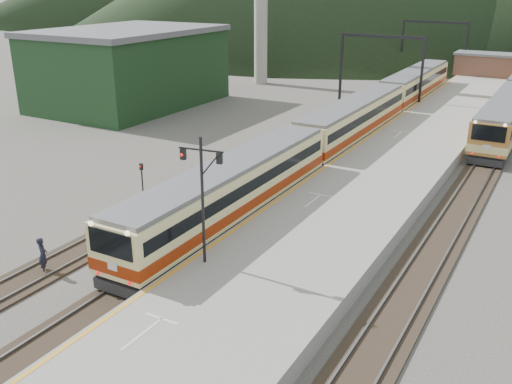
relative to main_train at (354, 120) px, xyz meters
The scene contains 13 objects.
track_main 2.12m from the main_train, 90.00° to the left, with size 2.60×200.00×0.23m.
track_far 5.43m from the main_train, behind, with size 2.60×200.00×0.23m.
track_second 11.69m from the main_train, ahead, with size 2.60×200.00×0.23m.
platform 5.95m from the main_train, 12.76° to the right, with size 8.00×100.00×1.00m, color gray.
gantry_near 16.37m from the main_train, 100.27° to the left, with size 9.55×0.25×8.00m.
gantry_far 40.98m from the main_train, 94.00° to the left, with size 9.55×0.25×8.00m.
warehouse 28.22m from the main_train, behind, with size 14.50×20.50×8.60m.
station_shed 39.14m from the main_train, 81.77° to the left, with size 9.40×4.40×3.10m.
main_train is the anchor object (origin of this frame).
signal_mast 27.42m from the main_train, 84.65° to the right, with size 2.19×0.49×6.19m.
short_signal_b 12.73m from the main_train, 104.31° to the right, with size 0.23×0.17×2.27m.
short_signal_c 21.09m from the main_train, 111.15° to the right, with size 0.23×0.17×2.27m.
worker 30.84m from the main_train, 99.15° to the right, with size 0.69×0.45×1.88m, color black.
Camera 1 is at (16.68, -7.97, 13.76)m, focal length 40.00 mm.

